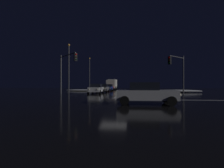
% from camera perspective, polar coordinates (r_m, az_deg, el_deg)
% --- Properties ---
extents(ground, '(120.00, 120.00, 0.10)m').
position_cam_1_polar(ground, '(16.30, 0.49, -5.38)').
color(ground, black).
extents(stop_line_north, '(0.35, 15.08, 0.01)m').
position_cam_1_polar(stop_line_north, '(25.02, 2.55, -3.50)').
color(stop_line_north, white).
rests_on(stop_line_north, ground).
extents(centre_line_ns, '(22.00, 0.15, 0.01)m').
position_cam_1_polar(centre_line_ns, '(36.59, 3.76, -2.50)').
color(centre_line_ns, yellow).
rests_on(centre_line_ns, ground).
extents(crosswalk_bar_east, '(15.08, 0.40, 0.01)m').
position_cam_1_polar(crosswalk_bar_east, '(17.74, 30.47, -4.75)').
color(crosswalk_bar_east, white).
rests_on(crosswalk_bar_east, ground).
extents(snow_bank_left_curb, '(7.51, 1.50, 0.38)m').
position_cam_1_polar(snow_bank_left_curb, '(39.50, -10.18, -2.07)').
color(snow_bank_left_curb, white).
rests_on(snow_bank_left_curb, ground).
extents(snow_bank_right_curb, '(9.91, 1.50, 0.54)m').
position_cam_1_polar(snow_bank_right_curb, '(33.15, 20.20, -2.25)').
color(snow_bank_right_curb, white).
rests_on(snow_bank_right_curb, ground).
extents(sedan_white, '(2.02, 4.33, 1.57)m').
position_cam_1_polar(sedan_white, '(27.53, -5.34, -1.55)').
color(sedan_white, silver).
rests_on(sedan_white, ground).
extents(sedan_gray, '(2.02, 4.33, 1.57)m').
position_cam_1_polar(sedan_gray, '(32.82, -3.01, -1.36)').
color(sedan_gray, slate).
rests_on(sedan_gray, ground).
extents(sedan_blue, '(2.02, 4.33, 1.57)m').
position_cam_1_polar(sedan_blue, '(38.54, -1.27, -1.21)').
color(sedan_blue, navy).
rests_on(sedan_blue, ground).
extents(sedan_red, '(2.02, 4.33, 1.57)m').
position_cam_1_polar(sedan_red, '(44.36, -0.81, -1.09)').
color(sedan_red, maroon).
rests_on(sedan_red, ground).
extents(box_truck, '(2.68, 8.28, 3.08)m').
position_cam_1_polar(box_truck, '(50.83, 0.02, 0.02)').
color(box_truck, beige).
rests_on(box_truck, ground).
extents(sedan_silver_crossing, '(4.33, 2.02, 1.57)m').
position_cam_1_polar(sedan_silver_crossing, '(12.44, 11.36, -3.01)').
color(sedan_silver_crossing, '#B7B7BC').
rests_on(sedan_silver_crossing, ground).
extents(traffic_signal_ne, '(2.77, 2.77, 5.55)m').
position_cam_1_polar(traffic_signal_ne, '(25.17, 21.17, 5.22)').
color(traffic_signal_ne, '#4C4C51').
rests_on(traffic_signal_ne, ground).
extents(traffic_signal_nw, '(3.83, 3.83, 6.02)m').
position_cam_1_polar(traffic_signal_nw, '(25.70, -14.99, 5.99)').
color(traffic_signal_nw, '#4C4C51').
rests_on(traffic_signal_nw, ground).
extents(streetlamp_left_far, '(0.44, 0.44, 9.08)m').
position_cam_1_polar(streetlamp_left_far, '(48.09, -7.57, 4.25)').
color(streetlamp_left_far, '#424247').
rests_on(streetlamp_left_far, ground).
extents(streetlamp_left_near, '(0.44, 0.44, 9.10)m').
position_cam_1_polar(streetlamp_left_near, '(32.86, -14.34, 6.41)').
color(streetlamp_left_near, '#424247').
rests_on(streetlamp_left_near, ground).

